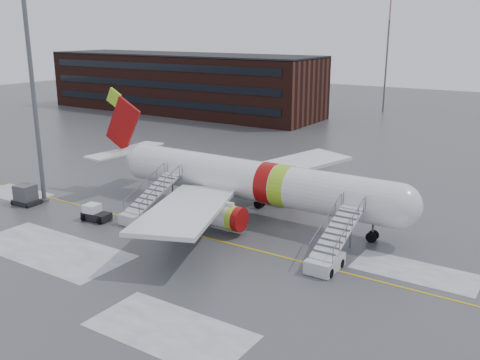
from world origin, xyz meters
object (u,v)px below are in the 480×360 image
Objects in this scene: airliner at (243,180)px; uld_container at (26,195)px; airstair_fwd at (329,253)px; pushback_tug at (95,213)px; airstair_aft at (144,209)px; light_mast_near at (31,73)px.

airliner is 13.40× the size of uld_container.
pushback_tug is (-22.52, -2.57, -0.40)m from airstair_fwd.
pushback_tug is at bearing 3.45° from uld_container.
airstair_fwd is 1.00× the size of airstair_aft.
uld_container is at bearing -174.39° from airstair_fwd.
airliner is 12.61× the size of pushback_tug.
airliner is 4.55× the size of airstair_aft.
pushback_tug is 15.21m from light_mast_near.
uld_container reaches higher than pushback_tug.
airliner is at bearing 22.70° from light_mast_near.
uld_container is (-20.10, -9.68, -2.46)m from airliner.
light_mast_near is (-8.70, 1.02, 12.43)m from pushback_tug.
airstair_aft is 0.30× the size of light_mast_near.
airstair_fwd is (11.89, -6.54, -2.35)m from airliner.
light_mast_near is at bearing 173.33° from pushback_tug.
airstair_aft is at bearing 180.00° from airstair_fwd.
airstair_aft is 13.61m from uld_container.
airliner reaches higher than uld_container.
airstair_aft is at bearing -136.39° from airliner.
airstair_aft is 4.58m from pushback_tug.
airliner is 23.08m from light_mast_near.
light_mast_near reaches higher than airliner.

